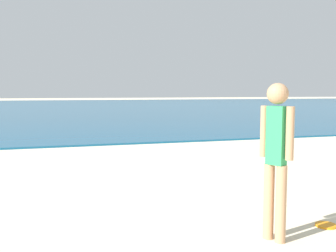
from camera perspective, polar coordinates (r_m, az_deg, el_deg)
The scene contains 3 objects.
water at distance 41.52m, azimuth -13.93°, elevation 2.84°, with size 160.00×60.00×0.06m, color #14567F.
person_standing at distance 4.28m, azimuth 15.91°, elevation -3.80°, with size 0.23×0.37×1.73m.
frisbee at distance 5.16m, azimuth 22.60°, elevation -13.58°, with size 0.25×0.25×0.03m, color orange.
Camera 1 is at (-2.07, 4.10, 1.64)m, focal length 40.65 mm.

